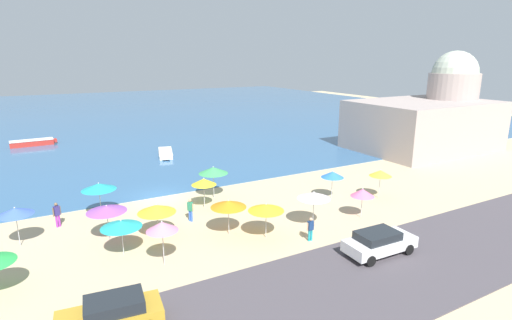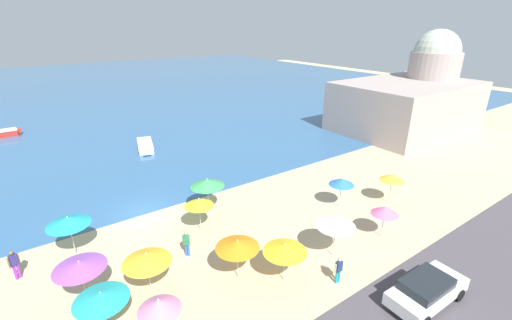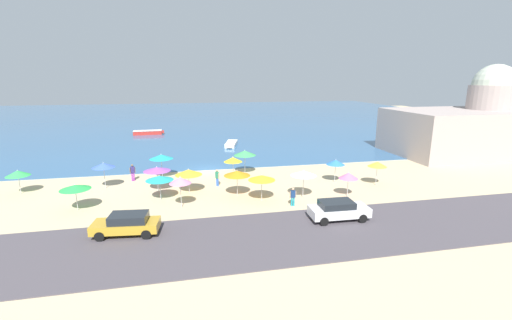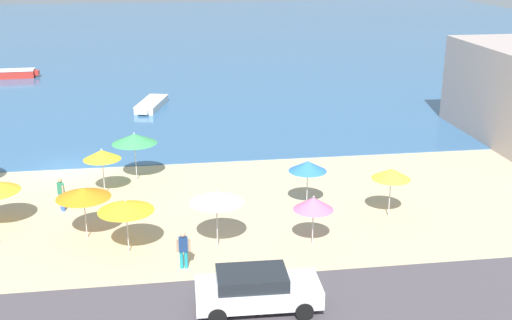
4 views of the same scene
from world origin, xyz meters
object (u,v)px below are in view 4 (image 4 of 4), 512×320
object	(u,v)px
beach_umbrella_13	(134,139)
skiff_offshore	(151,104)
beach_umbrella_14	(308,166)
skiff_nearshore	(7,74)
beach_umbrella_12	(391,174)
beach_umbrella_15	(126,206)
bather_1	(61,192)
beach_umbrella_6	(313,203)
bather_2	(183,248)
beach_umbrella_11	(83,193)
beach_umbrella_5	(102,155)
parked_car_1	(256,289)
beach_umbrella_10	(217,197)

from	to	relation	value
beach_umbrella_13	skiff_offshore	bearing A→B (deg)	87.54
beach_umbrella_14	skiff_nearshore	distance (m)	41.29
beach_umbrella_12	beach_umbrella_15	size ratio (longest dim) A/B	1.05
bather_1	skiff_offshore	xyz separation A→B (m)	(4.13, 20.01, -0.62)
beach_umbrella_12	beach_umbrella_6	bearing A→B (deg)	-150.24
bather_2	skiff_nearshore	world-z (taller)	bather_2
beach_umbrella_11	bather_2	xyz separation A→B (m)	(4.12, -3.44, -1.24)
beach_umbrella_5	beach_umbrella_13	world-z (taller)	beach_umbrella_13
parked_car_1	beach_umbrella_6	bearing A→B (deg)	56.68
beach_umbrella_13	beach_umbrella_14	size ratio (longest dim) A/B	1.11
beach_umbrella_10	beach_umbrella_14	bearing A→B (deg)	38.48
bather_1	beach_umbrella_12	bearing A→B (deg)	-10.91
beach_umbrella_11	beach_umbrella_13	xyz separation A→B (m)	(1.96, 7.09, 0.24)
bather_2	skiff_nearshore	bearing A→B (deg)	110.51
beach_umbrella_12	beach_umbrella_14	distance (m)	3.99
beach_umbrella_6	beach_umbrella_15	distance (m)	7.81
beach_umbrella_14	beach_umbrella_13	bearing A→B (deg)	149.13
beach_umbrella_10	beach_umbrella_15	bearing A→B (deg)	179.16
beach_umbrella_5	parked_car_1	bearing A→B (deg)	-63.19
parked_car_1	skiff_nearshore	world-z (taller)	parked_car_1
beach_umbrella_10	beach_umbrella_11	size ratio (longest dim) A/B	1.07
bather_1	skiff_offshore	world-z (taller)	bather_1
beach_umbrella_6	skiff_nearshore	size ratio (longest dim) A/B	0.41
beach_umbrella_6	beach_umbrella_14	world-z (taller)	beach_umbrella_14
beach_umbrella_6	skiff_offshore	bearing A→B (deg)	105.41
beach_umbrella_13	beach_umbrella_14	world-z (taller)	beach_umbrella_13
beach_umbrella_13	beach_umbrella_15	bearing A→B (deg)	-90.57
beach_umbrella_5	beach_umbrella_11	xyz separation A→B (m)	(-0.38, -5.24, -0.01)
beach_umbrella_13	parked_car_1	distance (m)	14.82
beach_umbrella_5	skiff_nearshore	size ratio (longest dim) A/B	0.44
beach_umbrella_14	beach_umbrella_15	bearing A→B (deg)	-156.33
beach_umbrella_5	beach_umbrella_12	xyz separation A→B (m)	(13.57, -4.94, 0.02)
beach_umbrella_10	beach_umbrella_13	distance (m)	9.53
beach_umbrella_10	skiff_offshore	size ratio (longest dim) A/B	0.48
beach_umbrella_6	beach_umbrella_13	size ratio (longest dim) A/B	0.84
beach_umbrella_11	beach_umbrella_5	bearing A→B (deg)	85.87
beach_umbrella_11	beach_umbrella_12	xyz separation A→B (m)	(13.95, 0.30, 0.03)
bather_1	skiff_nearshore	bearing A→B (deg)	105.82
beach_umbrella_5	skiff_nearshore	xyz separation A→B (m)	(-11.50, 32.05, -1.69)
beach_umbrella_11	beach_umbrella_14	size ratio (longest dim) A/B	1.00
bather_2	parked_car_1	size ratio (longest dim) A/B	0.36
beach_umbrella_11	parked_car_1	size ratio (longest dim) A/B	0.54
beach_umbrella_11	beach_umbrella_14	xyz separation A→B (m)	(10.37, 2.07, -0.02)
beach_umbrella_5	beach_umbrella_14	xyz separation A→B (m)	(9.99, -3.17, -0.03)
beach_umbrella_5	parked_car_1	xyz separation A→B (m)	(6.15, -12.17, -1.29)
skiff_nearshore	beach_umbrella_15	bearing A→B (deg)	-71.55
beach_umbrella_13	skiff_offshore	distance (m)	16.32
bather_1	beach_umbrella_10	bearing A→B (deg)	-35.09
beach_umbrella_15	bather_1	distance (m)	6.07
bather_1	skiff_offshore	distance (m)	20.44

